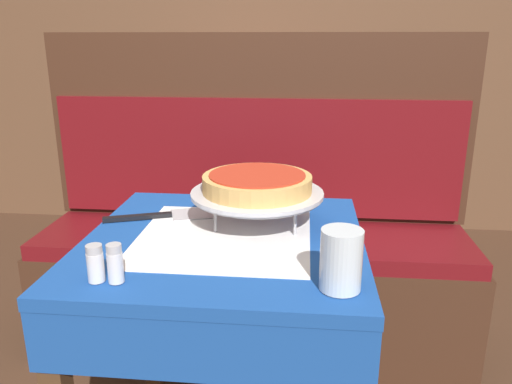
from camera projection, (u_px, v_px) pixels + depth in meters
dining_table_front at (225, 276)px, 1.28m from camera, size 0.69×0.69×0.76m
dining_table_rear at (244, 145)px, 2.90m from camera, size 0.73×0.73×0.75m
booth_bench at (253, 258)px, 2.05m from camera, size 1.72×0.46×1.25m
back_wall_panel at (277, 43)px, 3.15m from camera, size 6.00×0.04×2.40m
pizza_pan_stand at (257, 195)px, 1.30m from camera, size 0.35×0.35×0.09m
deep_dish_pizza at (257, 183)px, 1.29m from camera, size 0.28×0.28×0.05m
pizza_server at (164, 216)px, 1.38m from camera, size 0.30×0.15×0.01m
water_glass_near at (341, 260)px, 0.97m from camera, size 0.08×0.08×0.12m
salt_shaker at (95, 263)px, 1.01m from camera, size 0.03×0.03×0.08m
pepper_shaker at (115, 264)px, 1.00m from camera, size 0.03×0.03×0.08m
condiment_caddy at (232, 121)px, 2.80m from camera, size 0.14×0.14×0.15m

